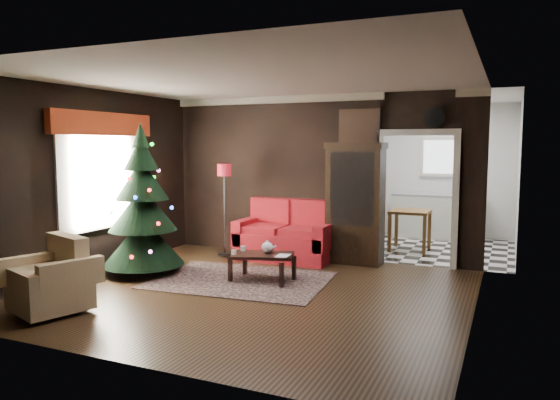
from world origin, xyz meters
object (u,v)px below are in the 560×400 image
at_px(armchair, 49,274).
at_px(wall_clock, 435,117).
at_px(kitchen_table, 410,230).
at_px(floor_lamp, 225,209).
at_px(teapot, 267,247).
at_px(coffee_table, 262,267).
at_px(loveseat, 286,230).
at_px(christmas_tree, 143,205).
at_px(curio_cabinet, 355,206).

bearing_deg(armchair, wall_clock, 67.30).
bearing_deg(armchair, kitchen_table, 78.75).
relative_size(floor_lamp, teapot, 8.38).
relative_size(floor_lamp, coffee_table, 1.83).
bearing_deg(wall_clock, loveseat, -170.34).
bearing_deg(coffee_table, christmas_tree, -170.97).
relative_size(curio_cabinet, teapot, 10.01).
height_order(armchair, wall_clock, wall_clock).
xyz_separation_m(floor_lamp, coffee_table, (1.34, -1.27, -0.62)).
relative_size(christmas_tree, wall_clock, 7.25).
xyz_separation_m(floor_lamp, armchair, (-0.31, -3.55, -0.37)).
bearing_deg(teapot, curio_cabinet, 63.08).
height_order(christmas_tree, coffee_table, christmas_tree).
bearing_deg(loveseat, floor_lamp, -169.36).
relative_size(wall_clock, kitchen_table, 0.43).
bearing_deg(coffee_table, loveseat, 100.13).
bearing_deg(christmas_tree, floor_lamp, 71.46).
relative_size(curio_cabinet, wall_clock, 5.94).
height_order(teapot, kitchen_table, kitchen_table).
relative_size(loveseat, coffee_table, 1.96).
relative_size(coffee_table, wall_clock, 2.71).
height_order(curio_cabinet, kitchen_table, curio_cabinet).
relative_size(loveseat, teapot, 8.95).
height_order(loveseat, floor_lamp, floor_lamp).
xyz_separation_m(loveseat, coffee_table, (0.26, -1.47, -0.29)).
bearing_deg(wall_clock, kitchen_table, 113.75).
height_order(coffee_table, teapot, teapot).
bearing_deg(floor_lamp, kitchen_table, 32.80).
height_order(loveseat, teapot, loveseat).
xyz_separation_m(floor_lamp, kitchen_table, (2.87, 1.85, -0.45)).
bearing_deg(kitchen_table, wall_clock, -66.25).
relative_size(floor_lamp, wall_clock, 4.97).
xyz_separation_m(christmas_tree, coffee_table, (1.86, 0.30, -0.84)).
distance_m(curio_cabinet, coffee_table, 2.05).
relative_size(loveseat, wall_clock, 5.31).
xyz_separation_m(loveseat, wall_clock, (2.35, 0.40, 1.88)).
height_order(coffee_table, wall_clock, wall_clock).
bearing_deg(floor_lamp, armchair, -94.96).
xyz_separation_m(loveseat, christmas_tree, (-1.60, -1.76, 0.55)).
bearing_deg(armchair, coffee_table, 73.48).
height_order(floor_lamp, kitchen_table, floor_lamp).
distance_m(loveseat, curio_cabinet, 1.25).
height_order(curio_cabinet, wall_clock, wall_clock).
distance_m(floor_lamp, armchair, 3.58).
height_order(curio_cabinet, coffee_table, curio_cabinet).
height_order(loveseat, curio_cabinet, curio_cabinet).
bearing_deg(kitchen_table, christmas_tree, -134.86).
height_order(curio_cabinet, armchair, curio_cabinet).
distance_m(christmas_tree, coffee_table, 2.06).
bearing_deg(floor_lamp, teapot, -41.20).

